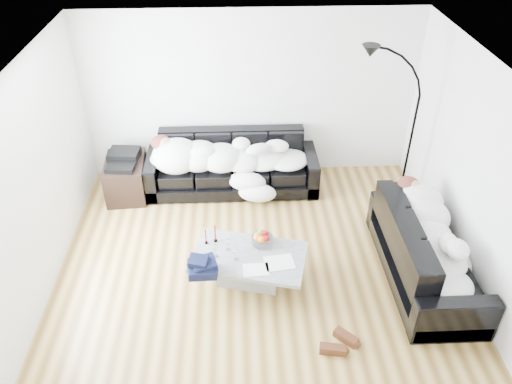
{
  "coord_description": "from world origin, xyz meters",
  "views": [
    {
      "loc": [
        -0.22,
        -4.72,
        4.43
      ],
      "look_at": [
        0.0,
        0.3,
        0.9
      ],
      "focal_mm": 35.0,
      "sensor_mm": 36.0,
      "label": 1
    }
  ],
  "objects_px": {
    "sofa_back": "(232,164)",
    "shoes": "(339,343)",
    "stereo": "(123,158)",
    "fruit_bowl": "(262,238)",
    "candle_left": "(206,237)",
    "av_cabinet": "(127,178)",
    "sleeper_right": "(431,235)",
    "candle_right": "(215,234)",
    "wine_glass_b": "(215,250)",
    "sleeper_back": "(232,153)",
    "wine_glass_c": "(236,254)",
    "wine_glass_a": "(228,245)",
    "floor_lamp": "(411,140)",
    "coffee_table": "(249,267)",
    "sofa_right": "(427,249)"
  },
  "relations": [
    {
      "from": "wine_glass_c",
      "to": "candle_left",
      "type": "distance_m",
      "value": 0.47
    },
    {
      "from": "candle_left",
      "to": "sofa_back",
      "type": "bearing_deg",
      "value": 79.64
    },
    {
      "from": "wine_glass_c",
      "to": "shoes",
      "type": "height_order",
      "value": "wine_glass_c"
    },
    {
      "from": "candle_left",
      "to": "av_cabinet",
      "type": "height_order",
      "value": "candle_left"
    },
    {
      "from": "candle_left",
      "to": "wine_glass_c",
      "type": "bearing_deg",
      "value": -39.61
    },
    {
      "from": "coffee_table",
      "to": "sleeper_back",
      "type": "bearing_deg",
      "value": 95.49
    },
    {
      "from": "candle_left",
      "to": "shoes",
      "type": "height_order",
      "value": "candle_left"
    },
    {
      "from": "sleeper_back",
      "to": "shoes",
      "type": "bearing_deg",
      "value": -69.89
    },
    {
      "from": "wine_glass_b",
      "to": "stereo",
      "type": "bearing_deg",
      "value": 125.79
    },
    {
      "from": "fruit_bowl",
      "to": "wine_glass_c",
      "type": "height_order",
      "value": "fruit_bowl"
    },
    {
      "from": "sofa_right",
      "to": "candle_left",
      "type": "height_order",
      "value": "sofa_right"
    },
    {
      "from": "fruit_bowl",
      "to": "wine_glass_b",
      "type": "distance_m",
      "value": 0.61
    },
    {
      "from": "sofa_back",
      "to": "wine_glass_c",
      "type": "distance_m",
      "value": 2.09
    },
    {
      "from": "wine_glass_b",
      "to": "stereo",
      "type": "relative_size",
      "value": 0.42
    },
    {
      "from": "fruit_bowl",
      "to": "shoes",
      "type": "xyz_separation_m",
      "value": [
        0.75,
        -1.27,
        -0.42
      ]
    },
    {
      "from": "candle_right",
      "to": "wine_glass_c",
      "type": "bearing_deg",
      "value": -53.2
    },
    {
      "from": "shoes",
      "to": "stereo",
      "type": "relative_size",
      "value": 1.06
    },
    {
      "from": "wine_glass_b",
      "to": "wine_glass_a",
      "type": "bearing_deg",
      "value": 35.64
    },
    {
      "from": "wine_glass_c",
      "to": "shoes",
      "type": "xyz_separation_m",
      "value": [
        1.08,
        -1.0,
        -0.42
      ]
    },
    {
      "from": "stereo",
      "to": "fruit_bowl",
      "type": "bearing_deg",
      "value": -35.45
    },
    {
      "from": "wine_glass_c",
      "to": "sofa_right",
      "type": "bearing_deg",
      "value": 0.88
    },
    {
      "from": "wine_glass_c",
      "to": "stereo",
      "type": "relative_size",
      "value": 0.36
    },
    {
      "from": "sleeper_back",
      "to": "candle_right",
      "type": "relative_size",
      "value": 9.04
    },
    {
      "from": "coffee_table",
      "to": "wine_glass_a",
      "type": "xyz_separation_m",
      "value": [
        -0.24,
        0.11,
        0.28
      ]
    },
    {
      "from": "sofa_back",
      "to": "fruit_bowl",
      "type": "relative_size",
      "value": 9.74
    },
    {
      "from": "floor_lamp",
      "to": "coffee_table",
      "type": "bearing_deg",
      "value": -162.13
    },
    {
      "from": "sofa_back",
      "to": "shoes",
      "type": "bearing_deg",
      "value": -70.19
    },
    {
      "from": "fruit_bowl",
      "to": "av_cabinet",
      "type": "bearing_deg",
      "value": 138.85
    },
    {
      "from": "wine_glass_b",
      "to": "stereo",
      "type": "height_order",
      "value": "stereo"
    },
    {
      "from": "sleeper_back",
      "to": "candle_right",
      "type": "height_order",
      "value": "sleeper_back"
    },
    {
      "from": "wine_glass_a",
      "to": "wine_glass_c",
      "type": "bearing_deg",
      "value": -61.63
    },
    {
      "from": "candle_right",
      "to": "sofa_right",
      "type": "bearing_deg",
      "value": -6.74
    },
    {
      "from": "sleeper_right",
      "to": "candle_left",
      "type": "xyz_separation_m",
      "value": [
        -2.66,
        0.27,
        -0.14
      ]
    },
    {
      "from": "sleeper_back",
      "to": "sleeper_right",
      "type": "height_order",
      "value": "sleeper_right"
    },
    {
      "from": "wine_glass_a",
      "to": "fruit_bowl",
      "type": "bearing_deg",
      "value": 14.41
    },
    {
      "from": "floor_lamp",
      "to": "sleeper_right",
      "type": "bearing_deg",
      "value": -111.14
    },
    {
      "from": "sleeper_right",
      "to": "candle_right",
      "type": "bearing_deg",
      "value": 83.26
    },
    {
      "from": "stereo",
      "to": "sofa_back",
      "type": "bearing_deg",
      "value": 9.55
    },
    {
      "from": "sleeper_right",
      "to": "wine_glass_b",
      "type": "distance_m",
      "value": 2.55
    },
    {
      "from": "wine_glass_b",
      "to": "candle_right",
      "type": "bearing_deg",
      "value": 91.02
    },
    {
      "from": "candle_left",
      "to": "av_cabinet",
      "type": "relative_size",
      "value": 0.26
    },
    {
      "from": "wine_glass_a",
      "to": "candle_right",
      "type": "relative_size",
      "value": 0.69
    },
    {
      "from": "floor_lamp",
      "to": "wine_glass_c",
      "type": "bearing_deg",
      "value": -162.8
    },
    {
      "from": "sleeper_back",
      "to": "shoes",
      "type": "height_order",
      "value": "sleeper_back"
    },
    {
      "from": "sleeper_back",
      "to": "floor_lamp",
      "type": "bearing_deg",
      "value": -10.75
    },
    {
      "from": "sleeper_back",
      "to": "wine_glass_a",
      "type": "distance_m",
      "value": 1.88
    },
    {
      "from": "sofa_right",
      "to": "floor_lamp",
      "type": "relative_size",
      "value": 0.99
    },
    {
      "from": "sofa_back",
      "to": "av_cabinet",
      "type": "bearing_deg",
      "value": -176.15
    },
    {
      "from": "fruit_bowl",
      "to": "wine_glass_c",
      "type": "xyz_separation_m",
      "value": [
        -0.32,
        -0.28,
        -0.0
      ]
    },
    {
      "from": "wine_glass_a",
      "to": "wine_glass_b",
      "type": "height_order",
      "value": "wine_glass_b"
    }
  ]
}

